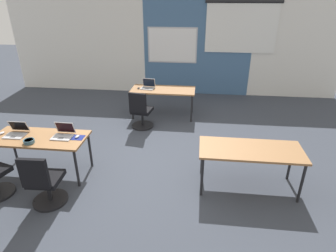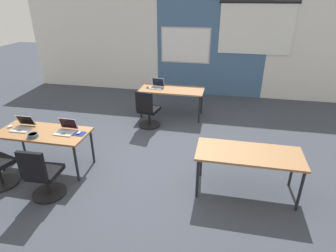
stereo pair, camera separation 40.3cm
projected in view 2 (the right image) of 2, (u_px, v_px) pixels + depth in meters
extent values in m
plane|color=#383D47|center=(150.00, 160.00, 5.44)|extent=(24.00, 24.00, 0.00)
cube|color=silver|center=(185.00, 48.00, 8.54)|extent=(10.00, 0.20, 2.80)
cube|color=#42668E|center=(210.00, 49.00, 8.31)|extent=(3.20, 0.01, 2.80)
cube|color=#B7B7BC|center=(185.00, 45.00, 8.40)|extent=(1.48, 0.02, 1.04)
cube|color=white|center=(185.00, 45.00, 8.40)|extent=(1.40, 0.02, 0.96)
cube|color=white|center=(256.00, 30.00, 7.81)|extent=(2.00, 0.02, 1.34)
cylinder|color=black|center=(260.00, 1.00, 7.50)|extent=(2.10, 0.10, 0.10)
cube|color=olive|center=(43.00, 133.00, 4.93)|extent=(1.60, 0.70, 0.04)
cylinder|color=black|center=(76.00, 164.00, 4.68)|extent=(0.04, 0.04, 0.68)
cylinder|color=black|center=(22.00, 139.00, 5.48)|extent=(0.04, 0.04, 0.68)
cylinder|color=black|center=(92.00, 146.00, 5.21)|extent=(0.04, 0.04, 0.68)
cube|color=olive|center=(249.00, 154.00, 4.28)|extent=(1.60, 0.70, 0.04)
cylinder|color=black|center=(197.00, 179.00, 4.31)|extent=(0.04, 0.04, 0.68)
cylinder|color=black|center=(300.00, 191.00, 4.03)|extent=(0.04, 0.04, 0.68)
cylinder|color=black|center=(201.00, 158.00, 4.84)|extent=(0.04, 0.04, 0.68)
cylinder|color=black|center=(292.00, 168.00, 4.56)|extent=(0.04, 0.04, 0.68)
cube|color=olive|center=(172.00, 90.00, 7.08)|extent=(1.60, 0.70, 0.04)
cylinder|color=black|center=(141.00, 105.00, 7.10)|extent=(0.04, 0.04, 0.68)
cylinder|color=black|center=(199.00, 110.00, 6.83)|extent=(0.04, 0.04, 0.68)
cylinder|color=black|center=(147.00, 97.00, 7.63)|extent=(0.04, 0.04, 0.68)
cylinder|color=black|center=(202.00, 101.00, 7.36)|extent=(0.04, 0.04, 0.68)
cube|color=#9E9EA3|center=(156.00, 88.00, 7.12)|extent=(0.36, 0.27, 0.02)
cube|color=#4C4C4F|center=(156.00, 88.00, 7.08)|extent=(0.10, 0.07, 0.00)
cube|color=#9E9EA3|center=(158.00, 82.00, 7.19)|extent=(0.33, 0.09, 0.22)
cube|color=black|center=(158.00, 82.00, 7.18)|extent=(0.30, 0.08, 0.19)
ellipsoid|color=black|center=(148.00, 87.00, 7.14)|extent=(0.07, 0.11, 0.03)
cylinder|color=black|center=(149.00, 125.00, 6.82)|extent=(0.52, 0.52, 0.04)
cylinder|color=black|center=(149.00, 118.00, 6.73)|extent=(0.06, 0.06, 0.34)
cube|color=black|center=(149.00, 109.00, 6.64)|extent=(0.51, 0.51, 0.08)
cube|color=black|center=(144.00, 102.00, 6.32)|extent=(0.40, 0.12, 0.46)
sphere|color=black|center=(153.00, 121.00, 7.01)|extent=(0.04, 0.04, 0.04)
sphere|color=black|center=(157.00, 127.00, 6.68)|extent=(0.04, 0.04, 0.04)
sphere|color=black|center=(140.00, 124.00, 6.83)|extent=(0.04, 0.04, 0.04)
cube|color=#B7B7BC|center=(21.00, 130.00, 4.97)|extent=(0.33, 0.24, 0.02)
cube|color=#4C4C4F|center=(19.00, 130.00, 4.92)|extent=(0.09, 0.06, 0.00)
cube|color=#B7B7BC|center=(26.00, 120.00, 5.07)|extent=(0.33, 0.10, 0.21)
cube|color=black|center=(25.00, 120.00, 5.06)|extent=(0.30, 0.08, 0.18)
ellipsoid|color=silver|center=(10.00, 126.00, 5.07)|extent=(0.08, 0.11, 0.03)
cylinder|color=black|center=(3.00, 183.00, 4.73)|extent=(0.52, 0.52, 0.04)
cylinder|color=black|center=(0.00, 174.00, 4.65)|extent=(0.06, 0.06, 0.34)
sphere|color=black|center=(15.00, 176.00, 4.92)|extent=(0.04, 0.04, 0.04)
sphere|color=black|center=(7.00, 189.00, 4.58)|extent=(0.04, 0.04, 0.04)
cube|color=#B7B7BC|center=(65.00, 133.00, 4.85)|extent=(0.33, 0.23, 0.02)
cube|color=#4C4C4F|center=(63.00, 134.00, 4.80)|extent=(0.09, 0.06, 0.00)
cube|color=#B7B7BC|center=(68.00, 123.00, 4.93)|extent=(0.33, 0.08, 0.21)
cube|color=black|center=(68.00, 123.00, 4.93)|extent=(0.30, 0.06, 0.19)
cube|color=navy|center=(79.00, 134.00, 4.84)|extent=(0.22, 0.19, 0.00)
ellipsoid|color=#B2B2B7|center=(79.00, 133.00, 4.83)|extent=(0.07, 0.11, 0.03)
cylinder|color=black|center=(50.00, 193.00, 4.50)|extent=(0.52, 0.52, 0.04)
cylinder|color=black|center=(48.00, 183.00, 4.42)|extent=(0.06, 0.06, 0.34)
cube|color=black|center=(45.00, 172.00, 4.33)|extent=(0.46, 0.46, 0.08)
cube|color=black|center=(32.00, 166.00, 3.99)|extent=(0.40, 0.08, 0.46)
sphere|color=black|center=(57.00, 184.00, 4.71)|extent=(0.04, 0.04, 0.04)
sphere|color=black|center=(60.00, 197.00, 4.41)|extent=(0.04, 0.04, 0.04)
sphere|color=black|center=(34.00, 194.00, 4.47)|extent=(0.04, 0.04, 0.04)
cylinder|color=#3D6070|center=(33.00, 136.00, 4.72)|extent=(0.17, 0.17, 0.05)
torus|color=#3D6070|center=(33.00, 134.00, 4.71)|extent=(0.18, 0.18, 0.02)
cylinder|color=#B26628|center=(33.00, 134.00, 4.72)|extent=(0.14, 0.14, 0.01)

